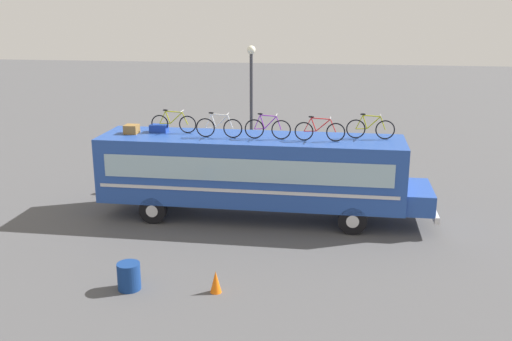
{
  "coord_description": "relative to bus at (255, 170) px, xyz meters",
  "views": [
    {
      "loc": [
        3.21,
        -20.28,
        7.61
      ],
      "look_at": [
        0.2,
        0.0,
        1.81
      ],
      "focal_mm": 41.0,
      "sensor_mm": 36.0,
      "label": 1
    }
  ],
  "objects": [
    {
      "name": "traffic_cone",
      "position": [
        -0.18,
        -6.03,
        -1.52
      ],
      "size": [
        0.32,
        0.32,
        0.63
      ],
      "primitive_type": "cone",
      "color": "orange",
      "rests_on": "ground"
    },
    {
      "name": "rooftop_bicycle_5",
      "position": [
        4.08,
        0.36,
        1.59
      ],
      "size": [
        1.71,
        0.44,
        0.91
      ],
      "color": "black",
      "rests_on": "bus"
    },
    {
      "name": "bus",
      "position": [
        0.0,
        0.0,
        0.0
      ],
      "size": [
        12.09,
        2.63,
        3.05
      ],
      "color": "#23479E",
      "rests_on": "ground"
    },
    {
      "name": "rooftop_bicycle_4",
      "position": [
        2.32,
        -0.27,
        1.58
      ],
      "size": [
        1.76,
        0.44,
        0.88
      ],
      "color": "black",
      "rests_on": "bus"
    },
    {
      "name": "rooftop_bicycle_3",
      "position": [
        0.48,
        -0.21,
        1.6
      ],
      "size": [
        1.65,
        0.44,
        0.92
      ],
      "color": "black",
      "rests_on": "bus"
    },
    {
      "name": "rooftop_bicycle_2",
      "position": [
        -1.27,
        -0.23,
        1.6
      ],
      "size": [
        1.69,
        0.44,
        0.92
      ],
      "color": "black",
      "rests_on": "bus"
    },
    {
      "name": "ground_plane",
      "position": [
        -0.16,
        -0.0,
        -1.83
      ],
      "size": [
        120.0,
        120.0,
        0.0
      ],
      "primitive_type": "plane",
      "color": "#4C4C4F"
    },
    {
      "name": "rooftop_bicycle_1",
      "position": [
        -3.1,
        0.32,
        1.58
      ],
      "size": [
        1.72,
        0.44,
        0.87
      ],
      "color": "black",
      "rests_on": "bus"
    },
    {
      "name": "street_lamp",
      "position": [
        -0.85,
        4.58,
        1.92
      ],
      "size": [
        0.37,
        0.37,
        5.98
      ],
      "color": "#38383D",
      "rests_on": "ground"
    },
    {
      "name": "luggage_bag_2",
      "position": [
        -3.68,
        0.35,
        1.36
      ],
      "size": [
        0.64,
        0.4,
        0.28
      ],
      "primitive_type": "cube",
      "color": "#193899",
      "rests_on": "bus"
    },
    {
      "name": "trash_bin",
      "position": [
        -2.6,
        -6.19,
        -1.45
      ],
      "size": [
        0.64,
        0.64,
        0.77
      ],
      "primitive_type": "cylinder",
      "color": "navy",
      "rests_on": "ground"
    },
    {
      "name": "luggage_bag_1",
      "position": [
        -4.61,
        -0.03,
        1.38
      ],
      "size": [
        0.49,
        0.49,
        0.32
      ],
      "primitive_type": "cube",
      "color": "olive",
      "rests_on": "bus"
    }
  ]
}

